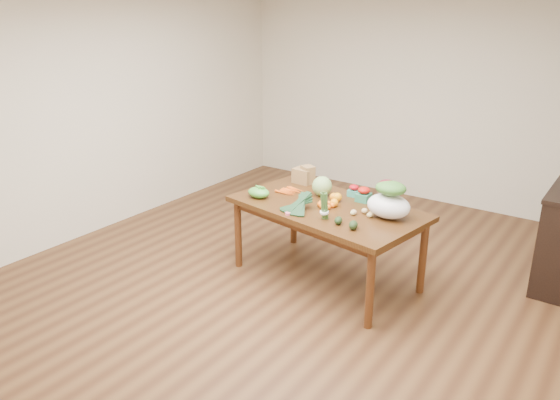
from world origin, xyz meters
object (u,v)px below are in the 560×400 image
Objects in this scene: paper_bag at (303,174)px; cabbage at (322,186)px; asparagus_bundle at (324,206)px; salad_bag at (389,201)px; mandarin_cluster at (325,203)px; kale_bunch at (296,203)px; dining_table at (326,243)px.

cabbage is at bearing -32.06° from paper_bag.
salad_bag reaches higher than asparagus_bundle.
mandarin_cluster is at bearing -40.95° from paper_bag.
paper_bag is 0.68× the size of salad_bag.
salad_bag reaches higher than kale_bunch.
salad_bag reaches higher than mandarin_cluster.
salad_bag is at bearing -11.66° from cabbage.
kale_bunch is at bearing -172.32° from asparagus_bundle.
dining_table is 9.72× the size of mandarin_cluster.
paper_bag is at bearing 139.05° from mandarin_cluster.
mandarin_cluster is at bearing 128.32° from asparagus_bundle.
paper_bag reaches higher than mandarin_cluster.
dining_table is 0.78m from salad_bag.
cabbage is 0.50× the size of salad_bag.
dining_table is 7.00× the size of asparagus_bundle.
asparagus_bundle is at bearing -46.88° from paper_bag.
cabbage is 0.78m from salad_bag.
mandarin_cluster is at bearing -171.48° from salad_bag.
paper_bag reaches higher than kale_bunch.
cabbage is at bearing 132.05° from asparagus_bundle.
kale_bunch is at bearing -154.73° from salad_bag.
dining_table is 4.37× the size of kale_bunch.
kale_bunch is (-0.15, -0.26, 0.04)m from mandarin_cluster.
dining_table is 0.84m from paper_bag.
kale_bunch is 1.60× the size of asparagus_bundle.
salad_bag reaches higher than paper_bag.
dining_table is at bearing 86.22° from mandarin_cluster.
paper_bag is (-0.55, 0.43, 0.47)m from dining_table.
asparagus_bundle is (0.33, -0.51, 0.03)m from cabbage.
cabbage reaches higher than paper_bag.
asparagus_bundle reaches higher than dining_table.
cabbage is at bearing 168.34° from salad_bag.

